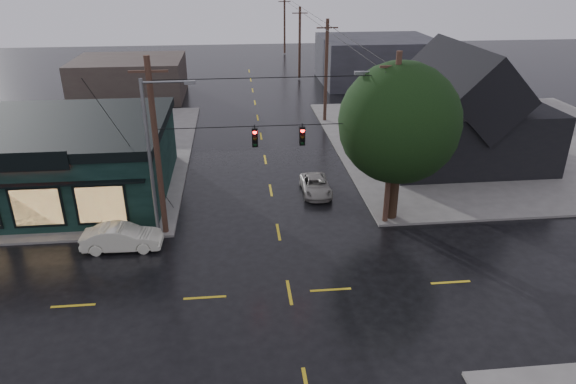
{
  "coord_description": "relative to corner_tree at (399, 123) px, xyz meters",
  "views": [
    {
      "loc": [
        -2.19,
        -20.22,
        14.48
      ],
      "look_at": [
        0.46,
        5.02,
        2.99
      ],
      "focal_mm": 32.0,
      "sensor_mm": 36.0,
      "label": 1
    }
  ],
  "objects": [
    {
      "name": "sedan_cream",
      "position": [
        -15.64,
        -2.0,
        -5.36
      ],
      "size": [
        4.28,
        1.57,
        1.4
      ],
      "primitive_type": "imported",
      "rotation": [
        0.0,
        0.0,
        1.55
      ],
      "color": "silver",
      "rests_on": "ground"
    },
    {
      "name": "utility_pole_far_c",
      "position": [
        -0.5,
        61.0,
        -6.06
      ],
      "size": [
        2.0,
        0.32,
        9.15
      ],
      "primitive_type": null,
      "color": "#341D17",
      "rests_on": "ground"
    },
    {
      "name": "pizza_shop",
      "position": [
        -22.0,
        5.94,
        -3.5
      ],
      "size": [
        16.3,
        12.34,
        4.9
      ],
      "color": "black",
      "rests_on": "ground"
    },
    {
      "name": "ground_plane",
      "position": [
        -7.0,
        -7.0,
        -6.06
      ],
      "size": [
        160.0,
        160.0,
        0.0
      ],
      "primitive_type": "plane",
      "color": "black"
    },
    {
      "name": "corner_tree",
      "position": [
        0.0,
        0.0,
        0.0
      ],
      "size": [
        6.96,
        6.96,
        9.42
      ],
      "color": "black",
      "rests_on": "ground"
    },
    {
      "name": "bg_building_west",
      "position": [
        -21.0,
        33.0,
        -3.86
      ],
      "size": [
        12.0,
        10.0,
        4.4
      ],
      "primitive_type": "cube",
      "color": "#372B28",
      "rests_on": "ground"
    },
    {
      "name": "utility_pole_nw",
      "position": [
        -13.5,
        -0.5,
        -6.06
      ],
      "size": [
        2.0,
        0.32,
        10.15
      ],
      "primitive_type": null,
      "color": "#341D17",
      "rests_on": "ground"
    },
    {
      "name": "span_signal_assembly",
      "position": [
        -6.9,
        -0.5,
        -0.36
      ],
      "size": [
        13.0,
        0.48,
        1.23
      ],
      "color": "black",
      "rests_on": "ground"
    },
    {
      "name": "utility_pole_ne",
      "position": [
        -0.5,
        -0.5,
        -6.06
      ],
      "size": [
        2.0,
        0.32,
        10.15
      ],
      "primitive_type": null,
      "color": "#341D17",
      "rests_on": "ground"
    },
    {
      "name": "sidewalk_ne",
      "position": [
        13.0,
        13.0,
        -5.99
      ],
      "size": [
        28.0,
        28.0,
        0.15
      ],
      "primitive_type": "cube",
      "color": "#64615D",
      "rests_on": "ground"
    },
    {
      "name": "sidewalk_nw",
      "position": [
        -27.0,
        13.0,
        -5.99
      ],
      "size": [
        28.0,
        28.0,
        0.15
      ],
      "primitive_type": "cube",
      "color": "#64615D",
      "rests_on": "ground"
    },
    {
      "name": "streetlight_nw",
      "position": [
        -13.8,
        -1.2,
        -6.06
      ],
      "size": [
        5.4,
        0.3,
        9.15
      ],
      "primitive_type": null,
      "color": "slate",
      "rests_on": "ground"
    },
    {
      "name": "utility_pole_far_b",
      "position": [
        -0.5,
        41.0,
        -6.06
      ],
      "size": [
        2.0,
        0.32,
        9.15
      ],
      "primitive_type": null,
      "color": "#341D17",
      "rests_on": "ground"
    },
    {
      "name": "bg_building_east",
      "position": [
        9.0,
        38.0,
        -3.26
      ],
      "size": [
        14.0,
        12.0,
        5.6
      ],
      "primitive_type": "cube",
      "color": "#2C2C31",
      "rests_on": "ground"
    },
    {
      "name": "utility_pole_far_a",
      "position": [
        -0.5,
        21.0,
        -6.06
      ],
      "size": [
        2.0,
        0.32,
        9.65
      ],
      "primitive_type": null,
      "color": "#341D17",
      "rests_on": "ground"
    },
    {
      "name": "streetlight_ne",
      "position": [
        0.0,
        0.2,
        -6.06
      ],
      "size": [
        5.4,
        0.3,
        9.15
      ],
      "primitive_type": null,
      "color": "slate",
      "rests_on": "ground"
    },
    {
      "name": "ne_building",
      "position": [
        8.0,
        10.0,
        -1.59
      ],
      "size": [
        12.6,
        11.6,
        8.75
      ],
      "color": "black",
      "rests_on": "ground"
    },
    {
      "name": "suv_silver",
      "position": [
        -4.0,
        4.21,
        -5.51
      ],
      "size": [
        1.87,
        4.02,
        1.11
      ],
      "primitive_type": "imported",
      "rotation": [
        0.0,
        0.0,
        -0.01
      ],
      "color": "gray",
      "rests_on": "ground"
    }
  ]
}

